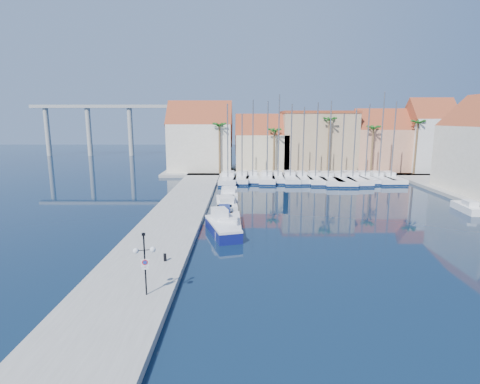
{
  "coord_description": "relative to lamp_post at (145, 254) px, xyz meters",
  "views": [
    {
      "loc": [
        -1.97,
        -26.88,
        10.46
      ],
      "look_at": [
        -2.13,
        11.32,
        3.0
      ],
      "focal_mm": 28.0,
      "sensor_mm": 36.0,
      "label": 1
    }
  ],
  "objects": [
    {
      "name": "palm_4",
      "position": [
        37.45,
        48.85,
        6.61
      ],
      "size": [
        2.6,
        2.6,
        10.65
      ],
      "color": "brown",
      "rests_on": "shore_north"
    },
    {
      "name": "building_2",
      "position": [
        20.45,
        54.85,
        3.31
      ],
      "size": [
        14.2,
        10.2,
        11.5
      ],
      "color": "tan",
      "rests_on": "shore_north"
    },
    {
      "name": "sailboat_4",
      "position": [
        11.7,
        43.31,
        -2.28
      ],
      "size": [
        2.58,
        8.23,
        14.43
      ],
      "rotation": [
        0.0,
        0.0,
        -0.05
      ],
      "color": "white",
      "rests_on": "ground"
    },
    {
      "name": "quay_west",
      "position": [
        -1.55,
        20.35,
        -2.69
      ],
      "size": [
        6.0,
        77.0,
        0.5
      ],
      "primitive_type": "cube",
      "color": "gray",
      "rests_on": "ground"
    },
    {
      "name": "palm_3",
      "position": [
        29.45,
        48.85,
        5.66
      ],
      "size": [
        2.6,
        2.6,
        9.65
      ],
      "color": "brown",
      "rests_on": "shore_north"
    },
    {
      "name": "sailboat_5",
      "position": [
        13.75,
        43.28,
        -2.35
      ],
      "size": [
        2.7,
        9.8,
        12.92
      ],
      "rotation": [
        0.0,
        0.0,
        -0.01
      ],
      "color": "white",
      "rests_on": "ground"
    },
    {
      "name": "motorboat_west_2",
      "position": [
        3.65,
        23.95,
        -2.43
      ],
      "size": [
        2.87,
        7.34,
        1.4
      ],
      "rotation": [
        0.0,
        0.0,
        0.08
      ],
      "color": "white",
      "rests_on": "ground"
    },
    {
      "name": "viaduct",
      "position": [
        -31.62,
        88.85,
        7.31
      ],
      "size": [
        48.0,
        2.2,
        14.45
      ],
      "color": "#9E9E99",
      "rests_on": "ground"
    },
    {
      "name": "sailboat_13",
      "position": [
        30.66,
        42.89,
        -2.34
      ],
      "size": [
        2.48,
        9.34,
        13.28
      ],
      "rotation": [
        0.0,
        0.0,
        -0.0
      ],
      "color": "white",
      "rests_on": "ground"
    },
    {
      "name": "building_3",
      "position": [
        32.45,
        53.85,
        2.92
      ],
      "size": [
        10.3,
        8.0,
        12.0
      ],
      "color": "tan",
      "rests_on": "shore_north"
    },
    {
      "name": "motorboat_east_1",
      "position": [
        31.45,
        21.8,
        -2.43
      ],
      "size": [
        1.87,
        4.94,
        1.4
      ],
      "rotation": [
        0.0,
        0.0,
        -0.07
      ],
      "color": "white",
      "rests_on": "ground"
    },
    {
      "name": "lamp_post",
      "position": [
        0.0,
        0.0,
        0.0
      ],
      "size": [
        1.24,
        0.57,
        3.72
      ],
      "rotation": [
        0.0,
        0.0,
        0.25
      ],
      "color": "black",
      "rests_on": "quay_west"
    },
    {
      "name": "sailboat_10",
      "position": [
        24.12,
        42.83,
        -2.38
      ],
      "size": [
        3.98,
        12.0,
        12.14
      ],
      "rotation": [
        0.0,
        0.0,
        0.07
      ],
      "color": "white",
      "rests_on": "ground"
    },
    {
      "name": "sailboat_1",
      "position": [
        5.61,
        43.22,
        -2.37
      ],
      "size": [
        3.17,
        9.72,
        11.32
      ],
      "rotation": [
        0.0,
        0.0,
        -0.07
      ],
      "color": "white",
      "rests_on": "ground"
    },
    {
      "name": "sailboat_8",
      "position": [
        19.87,
        42.19,
        -2.37
      ],
      "size": [
        3.5,
        11.43,
        13.35
      ],
      "rotation": [
        0.0,
        0.0,
        0.05
      ],
      "color": "white",
      "rests_on": "ground"
    },
    {
      "name": "shore_north",
      "position": [
        17.45,
        54.85,
        -2.69
      ],
      "size": [
        54.0,
        16.0,
        0.5
      ],
      "primitive_type": "cube",
      "color": "gray",
      "rests_on": "ground"
    },
    {
      "name": "sailboat_0",
      "position": [
        3.19,
        42.56,
        -2.37
      ],
      "size": [
        2.86,
        10.79,
        12.9
      ],
      "rotation": [
        0.0,
        0.0,
        -0.0
      ],
      "color": "white",
      "rests_on": "ground"
    },
    {
      "name": "building_4",
      "position": [
        41.45,
        52.85,
        4.02
      ],
      "size": [
        8.3,
        8.0,
        14.0
      ],
      "color": "silver",
      "rests_on": "shore_north"
    },
    {
      "name": "palm_1",
      "position": [
        11.45,
        48.85,
        5.19
      ],
      "size": [
        2.6,
        2.6,
        9.15
      ],
      "color": "brown",
      "rests_on": "shore_north"
    },
    {
      "name": "building_1",
      "position": [
        9.45,
        53.85,
        2.35
      ],
      "size": [
        10.3,
        8.0,
        11.0
      ],
      "color": "beige",
      "rests_on": "shore_north"
    },
    {
      "name": "motorboat_west_3",
      "position": [
        3.8,
        30.27,
        -2.43
      ],
      "size": [
        2.41,
        6.97,
        1.4
      ],
      "rotation": [
        0.0,
        0.0,
        0.03
      ],
      "color": "white",
      "rests_on": "ground"
    },
    {
      "name": "palm_2",
      "position": [
        21.45,
        48.85,
        7.07
      ],
      "size": [
        2.6,
        2.6,
        11.15
      ],
      "color": "brown",
      "rests_on": "shore_north"
    },
    {
      "name": "motorboat_west_1",
      "position": [
        3.64,
        19.15,
        -2.43
      ],
      "size": [
        1.99,
        5.44,
        1.4
      ],
      "rotation": [
        0.0,
        0.0,
        0.05
      ],
      "color": "white",
      "rests_on": "ground"
    },
    {
      "name": "sailboat_9",
      "position": [
        22.06,
        42.18,
        -2.39
      ],
      "size": [
        3.27,
        11.62,
        11.33
      ],
      "rotation": [
        0.0,
        0.0,
        -0.02
      ],
      "color": "white",
      "rests_on": "ground"
    },
    {
      "name": "fishing_boat",
      "position": [
        3.7,
        13.28,
        -2.22
      ],
      "size": [
        3.75,
        6.58,
        2.18
      ],
      "rotation": [
        0.0,
        0.0,
        0.28
      ],
      "color": "#0F145A",
      "rests_on": "ground"
    },
    {
      "name": "ground",
      "position": [
        7.45,
        6.85,
        -2.94
      ],
      "size": [
        260.0,
        260.0,
        0.0
      ],
      "primitive_type": "plane",
      "color": "black",
      "rests_on": "ground"
    },
    {
      "name": "palm_0",
      "position": [
        1.45,
        48.85,
        6.14
      ],
      "size": [
        2.6,
        2.6,
        10.15
      ],
      "color": "brown",
      "rests_on": "shore_north"
    },
    {
      "name": "sailboat_6",
      "position": [
        15.74,
        42.98,
        -2.34
      ],
      "size": [
        2.72,
        8.94,
        12.44
      ],
      "rotation": [
        0.0,
        0.0,
        0.04
      ],
      "color": "white",
      "rests_on": "ground"
    },
    {
      "name": "building_0",
      "position": [
        -2.55,
        53.85,
        3.58
      ],
      "size": [
        12.3,
        9.0,
        13.5
      ],
      "color": "beige",
      "rests_on": "shore_north"
    },
    {
      "name": "bollard",
      "position": [
        0.02,
        5.23,
        -2.17
      ],
      "size": [
        0.22,
        0.22,
        0.54
      ],
      "primitive_type": "cylinder",
      "color": "black",
      "rests_on": "quay_west"
    },
    {
      "name": "sailboat_11",
      "position": [
        26.43,
        43.22,
        -2.33
      ],
      "size": [
        2.82,
        9.07,
        12.92
      ],
      "rotation": [
        0.0,
        0.0,
        0.05
      ],
      "color": "white",
      "rests_on": "ground"
    },
    {
      "name": "sailboat_7",
      "position": [
        17.94,
        42.83,
        -2.36
      ],
      "size": [
        3.12,
        10.39,
        13.16
      ],
      "rotation": [
        0.0,
        0.0,
        -0.04
      ],
      "color": "white",
      "rests_on": "ground"
    },
    {
      "name": "sailboat_3",
      "position": [
        9.83,
        43.17,
        -2.35
      ],
      "size": [
        3.21,
        10.18,
        13.34
      ],
      "rotation": [
        0.0,
        0.0,
        -0.06
      ],
      "color": "white",
      "rests_on": "ground"
    },
    {
      "name": "sailboat_12",
      "position": [
        28.57,
        42.85,
        -2.31
      ],
      "size": [
        3.22,
        9.63,
        14.83
      ],
      "rotation": [
        0.0,
        0.0,
        0.08
      ],
      "color": "white",
      "rests_on": "ground"
    },
    {
      "name": "sailboat_2",
      "position": [
        7.4,
        43.53,
        -2.31
      ],
      "size": [
        2.56,
        8.48,
        13.59
      ],
      "rotation": [
        0.0,
        0.0,
        -0.04
      ],
      "color": "white",
      "rests_on": "ground"
    },
    {
      "name": "motorboat_west_0",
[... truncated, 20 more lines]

